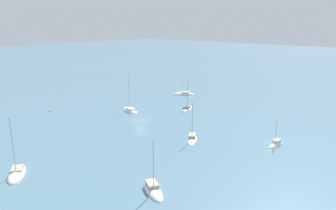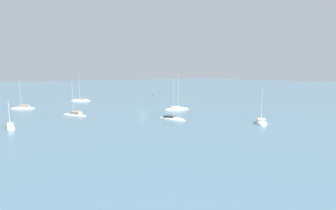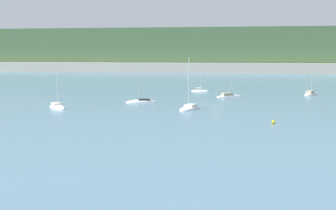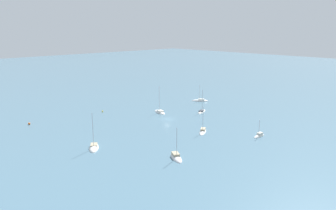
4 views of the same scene
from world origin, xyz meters
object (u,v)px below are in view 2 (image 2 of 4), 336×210
(sailboat_2, at_px, (81,101))
(sailboat_3, at_px, (75,115))
(sailboat_6, at_px, (23,108))
(mooring_buoy_1, at_px, (186,101))
(sailboat_1, at_px, (10,128))
(sailboat_5, at_px, (172,119))
(sailboat_0, at_px, (261,123))
(sailboat_4, at_px, (177,109))
(mooring_buoy_0, at_px, (153,95))

(sailboat_2, relative_size, sailboat_3, 1.22)
(sailboat_6, relative_size, mooring_buoy_1, 15.78)
(mooring_buoy_1, bearing_deg, sailboat_2, 53.90)
(sailboat_1, bearing_deg, sailboat_3, -58.79)
(sailboat_1, height_order, mooring_buoy_1, sailboat_1)
(sailboat_1, distance_m, sailboat_5, 33.50)
(sailboat_0, relative_size, sailboat_5, 0.83)
(sailboat_1, distance_m, sailboat_6, 31.29)
(sailboat_1, xyz_separation_m, sailboat_3, (9.14, -14.99, 0.01))
(sailboat_0, distance_m, sailboat_6, 68.46)
(sailboat_2, xyz_separation_m, sailboat_6, (-11.49, 20.98, 0.04))
(sailboat_0, xyz_separation_m, sailboat_4, (27.34, 2.49, 0.01))
(sailboat_1, height_order, mooring_buoy_0, sailboat_1)
(sailboat_3, relative_size, sailboat_6, 1.00)
(sailboat_3, bearing_deg, sailboat_0, -171.12)
(sailboat_2, distance_m, sailboat_6, 23.92)
(sailboat_4, xyz_separation_m, mooring_buoy_1, (15.85, -16.59, 0.20))
(sailboat_1, distance_m, sailboat_2, 49.95)
(sailboat_5, bearing_deg, sailboat_3, -162.05)
(sailboat_4, xyz_separation_m, sailboat_6, (28.37, 37.30, 0.03))
(sailboat_3, bearing_deg, mooring_buoy_0, -84.51)
(sailboat_3, bearing_deg, sailboat_4, -136.43)
(sailboat_2, bearing_deg, sailboat_0, 140.29)
(sailboat_1, xyz_separation_m, sailboat_2, (42.27, -26.62, -0.05))
(sailboat_0, xyz_separation_m, mooring_buoy_0, (71.30, -16.54, 0.30))
(sailboat_4, height_order, sailboat_6, sailboat_4)
(sailboat_6, height_order, mooring_buoy_0, sailboat_6)
(sailboat_0, distance_m, sailboat_1, 51.82)
(sailboat_0, xyz_separation_m, sailboat_3, (34.07, 30.44, 0.06))
(sailboat_5, distance_m, sailboat_6, 48.67)
(sailboat_3, relative_size, sailboat_5, 0.94)
(sailboat_1, relative_size, sailboat_5, 0.61)
(sailboat_4, distance_m, mooring_buoy_1, 22.94)
(sailboat_5, distance_m, mooring_buoy_0, 64.05)
(sailboat_0, relative_size, sailboat_3, 0.89)
(sailboat_1, bearing_deg, sailboat_5, -107.88)
(sailboat_0, relative_size, sailboat_1, 1.35)
(sailboat_4, distance_m, mooring_buoy_0, 47.89)
(sailboat_0, relative_size, mooring_buoy_0, 10.73)
(sailboat_6, bearing_deg, sailboat_3, 142.04)
(sailboat_0, distance_m, mooring_buoy_0, 73.19)
(mooring_buoy_1, bearing_deg, sailboat_5, 135.86)
(sailboat_4, bearing_deg, sailboat_1, -160.05)
(sailboat_0, bearing_deg, sailboat_5, 91.99)
(sailboat_6, bearing_deg, mooring_buoy_1, -164.39)
(sailboat_1, relative_size, sailboat_4, 0.53)
(sailboat_3, xyz_separation_m, sailboat_6, (21.64, 9.35, -0.01))
(sailboat_1, relative_size, mooring_buoy_0, 7.92)
(sailboat_2, bearing_deg, sailboat_5, 130.41)
(sailboat_2, distance_m, mooring_buoy_1, 40.73)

